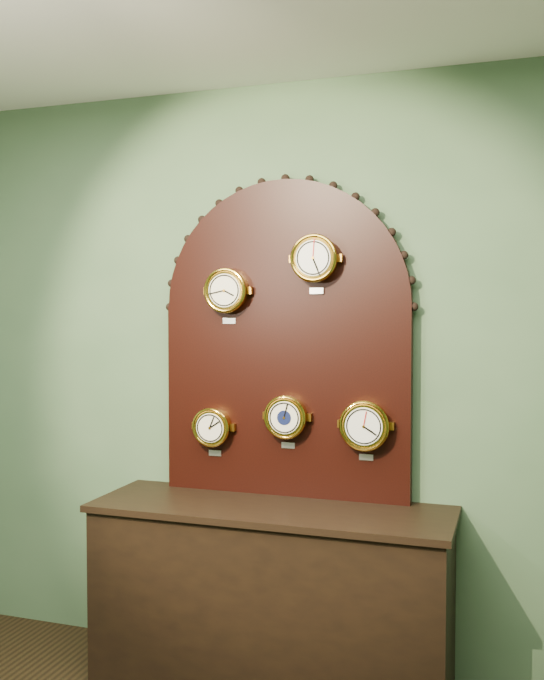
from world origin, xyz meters
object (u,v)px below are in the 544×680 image
(roman_clock, at_px, (227,291))
(hygrometer, at_px, (212,427))
(barometer, at_px, (286,417))
(arabic_clock, at_px, (315,258))
(tide_clock, at_px, (365,425))
(shop_counter, at_px, (271,599))
(display_board, at_px, (285,329))

(roman_clock, relative_size, hygrometer, 1.10)
(barometer, bearing_deg, arabic_clock, -0.10)
(tide_clock, bearing_deg, barometer, 179.93)
(hygrometer, bearing_deg, shop_counter, -23.87)
(hygrometer, distance_m, barometer, 0.38)
(shop_counter, distance_m, arabic_clock, 1.57)
(hygrometer, bearing_deg, arabic_clock, -0.09)
(arabic_clock, xyz_separation_m, hygrometer, (-0.51, 0.00, -0.80))
(display_board, height_order, tide_clock, display_board)
(shop_counter, distance_m, tide_clock, 0.90)
(arabic_clock, bearing_deg, display_board, 157.78)
(shop_counter, xyz_separation_m, barometer, (0.03, 0.15, 0.81))
(roman_clock, bearing_deg, display_board, 13.67)
(shop_counter, distance_m, display_board, 1.25)
(barometer, bearing_deg, display_board, 111.23)
(shop_counter, distance_m, hygrometer, 0.84)
(roman_clock, bearing_deg, shop_counter, -29.41)
(shop_counter, relative_size, roman_clock, 6.00)
(shop_counter, relative_size, display_board, 1.05)
(shop_counter, height_order, barometer, barometer)
(arabic_clock, relative_size, barometer, 1.06)
(tide_clock, bearing_deg, hygrometer, 179.92)
(shop_counter, relative_size, arabic_clock, 5.87)
(display_board, distance_m, roman_clock, 0.33)
(roman_clock, relative_size, tide_clock, 0.95)
(display_board, relative_size, tide_clock, 5.44)
(shop_counter, xyz_separation_m, roman_clock, (-0.27, 0.15, 1.41))
(display_board, xyz_separation_m, roman_clock, (-0.27, -0.07, 0.18))
(arabic_clock, distance_m, barometer, 0.75)
(shop_counter, xyz_separation_m, arabic_clock, (0.16, 0.15, 1.55))
(shop_counter, distance_m, barometer, 0.83)
(roman_clock, bearing_deg, arabic_clock, -0.02)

